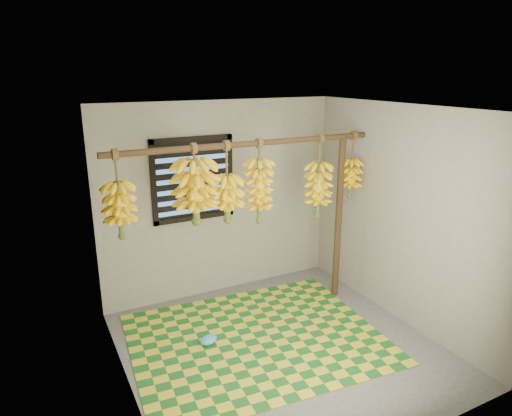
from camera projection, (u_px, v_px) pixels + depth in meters
floor at (281, 348)px, 4.67m from camera, size 3.00×3.00×0.01m
ceiling at (285, 108)px, 3.97m from camera, size 3.00×3.00×0.01m
wall_back at (220, 200)px, 5.60m from camera, size 3.00×0.01×2.40m
wall_left at (121, 268)px, 3.66m from camera, size 0.01×3.00×2.40m
wall_right at (401, 216)px, 4.98m from camera, size 0.01×3.00×2.40m
window at (193, 179)px, 5.33m from camera, size 1.00×0.04×1.00m
hanging_pole at (249, 144)px, 4.68m from camera, size 3.00×0.06×0.06m
support_post at (338, 219)px, 5.50m from camera, size 0.08×0.08×2.00m
woven_mat at (256, 339)px, 4.82m from camera, size 2.72×2.25×0.01m
plastic_bag at (208, 340)px, 4.72m from camera, size 0.24×0.21×0.08m
banana_bunch_a at (120, 210)px, 4.24m from camera, size 0.29×0.29×0.85m
banana_bunch_b at (195, 192)px, 4.54m from camera, size 0.44×0.44×0.82m
banana_bunch_c at (227, 198)px, 4.73m from camera, size 0.33×0.33×0.85m
banana_bunch_d at (259, 191)px, 4.88m from camera, size 0.31×0.31×0.92m
banana_bunch_e at (318, 190)px, 5.24m from camera, size 0.31×0.31×0.97m
banana_bunch_f at (351, 178)px, 5.42m from camera, size 0.26×0.26×0.81m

